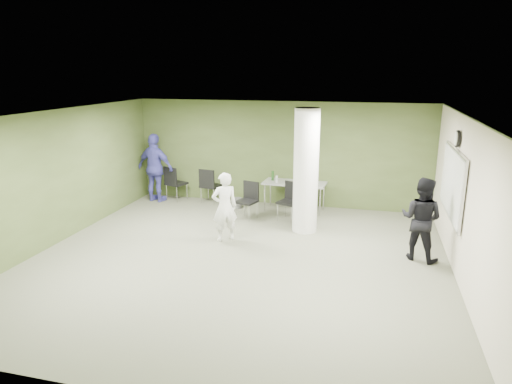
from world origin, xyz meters
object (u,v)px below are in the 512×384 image
(man_blue, at_px, (155,168))
(woman_white, at_px, (225,207))
(folding_table, at_px, (294,184))
(man_black, at_px, (421,219))
(chair_back_left, at_px, (174,181))

(man_blue, bearing_deg, woman_white, 150.08)
(folding_table, bearing_deg, woman_white, -109.84)
(man_black, bearing_deg, folding_table, -17.61)
(woman_white, bearing_deg, folding_table, -146.49)
(folding_table, relative_size, chair_back_left, 1.67)
(man_black, bearing_deg, man_blue, 3.43)
(chair_back_left, bearing_deg, woman_white, 153.09)
(chair_back_left, distance_m, man_black, 6.86)
(woman_white, relative_size, man_black, 0.92)
(folding_table, relative_size, man_blue, 0.86)
(chair_back_left, relative_size, man_black, 0.60)
(man_black, xyz_separation_m, man_blue, (-6.80, 2.46, 0.14))
(man_black, relative_size, man_blue, 0.86)
(man_black, bearing_deg, chair_back_left, 0.81)
(chair_back_left, bearing_deg, man_black, 178.52)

